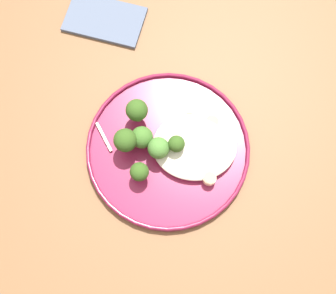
# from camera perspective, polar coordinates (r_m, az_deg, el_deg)

# --- Properties ---
(ground) EXTENTS (6.00, 6.00, 0.00)m
(ground) POSITION_cam_1_polar(r_m,az_deg,el_deg) (1.52, 0.54, -8.63)
(ground) COLOR #665B51
(wooden_dining_table) EXTENTS (1.40, 1.00, 0.74)m
(wooden_dining_table) POSITION_cam_1_polar(r_m,az_deg,el_deg) (0.87, 0.93, -2.83)
(wooden_dining_table) COLOR brown
(wooden_dining_table) RESTS_ON ground
(dinner_plate) EXTENTS (0.29, 0.29, 0.02)m
(dinner_plate) POSITION_cam_1_polar(r_m,az_deg,el_deg) (0.79, -0.00, -0.23)
(dinner_plate) COLOR maroon
(dinner_plate) RESTS_ON wooden_dining_table
(noodle_bed) EXTENTS (0.15, 0.12, 0.02)m
(noodle_bed) POSITION_cam_1_polar(r_m,az_deg,el_deg) (0.78, 3.41, 0.14)
(noodle_bed) COLOR beige
(noodle_bed) RESTS_ON dinner_plate
(seared_scallop_rear_pale) EXTENTS (0.03, 0.03, 0.01)m
(seared_scallop_rear_pale) POSITION_cam_1_polar(r_m,az_deg,el_deg) (0.78, 3.45, 0.13)
(seared_scallop_rear_pale) COLOR beige
(seared_scallop_rear_pale) RESTS_ON dinner_plate
(seared_scallop_half_hidden) EXTENTS (0.03, 0.03, 0.02)m
(seared_scallop_half_hidden) POSITION_cam_1_polar(r_m,az_deg,el_deg) (0.79, 1.40, 1.93)
(seared_scallop_half_hidden) COLOR #E5C689
(seared_scallop_half_hidden) RESTS_ON dinner_plate
(seared_scallop_left_edge) EXTENTS (0.03, 0.03, 0.02)m
(seared_scallop_left_edge) POSITION_cam_1_polar(r_m,az_deg,el_deg) (0.80, 5.63, 3.11)
(seared_scallop_left_edge) COLOR beige
(seared_scallop_left_edge) RESTS_ON dinner_plate
(seared_scallop_front_small) EXTENTS (0.03, 0.03, 0.02)m
(seared_scallop_front_small) POSITION_cam_1_polar(r_m,az_deg,el_deg) (0.77, 2.09, -1.12)
(seared_scallop_front_small) COLOR #DBB77A
(seared_scallop_front_small) RESTS_ON dinner_plate
(seared_scallop_center_golden) EXTENTS (0.02, 0.02, 0.02)m
(seared_scallop_center_golden) POSITION_cam_1_polar(r_m,az_deg,el_deg) (0.77, 5.32, -4.05)
(seared_scallop_center_golden) COLOR beige
(seared_scallop_center_golden) RESTS_ON dinner_plate
(seared_scallop_tilted_round) EXTENTS (0.02, 0.02, 0.01)m
(seared_scallop_tilted_round) POSITION_cam_1_polar(r_m,az_deg,el_deg) (0.80, 2.80, 3.54)
(seared_scallop_tilted_round) COLOR #E5C689
(seared_scallop_tilted_round) RESTS_ON dinner_plate
(broccoli_floret_center_pile) EXTENTS (0.03, 0.03, 0.05)m
(broccoli_floret_center_pile) POSITION_cam_1_polar(r_m,az_deg,el_deg) (0.75, -3.67, -3.21)
(broccoli_floret_center_pile) COLOR #89A356
(broccoli_floret_center_pile) RESTS_ON dinner_plate
(broccoli_floret_tall_stalk) EXTENTS (0.04, 0.04, 0.06)m
(broccoli_floret_tall_stalk) POSITION_cam_1_polar(r_m,az_deg,el_deg) (0.77, -4.00, 4.66)
(broccoli_floret_tall_stalk) COLOR #89A356
(broccoli_floret_tall_stalk) RESTS_ON dinner_plate
(broccoli_floret_split_head) EXTENTS (0.04, 0.04, 0.05)m
(broccoli_floret_split_head) POSITION_cam_1_polar(r_m,az_deg,el_deg) (0.77, -3.35, 1.22)
(broccoli_floret_split_head) COLOR #89A356
(broccoli_floret_split_head) RESTS_ON dinner_plate
(broccoli_floret_rear_charred) EXTENTS (0.04, 0.04, 0.06)m
(broccoli_floret_rear_charred) POSITION_cam_1_polar(r_m,az_deg,el_deg) (0.75, -5.47, 0.81)
(broccoli_floret_rear_charred) COLOR #89A356
(broccoli_floret_rear_charred) RESTS_ON dinner_plate
(broccoli_floret_left_leaning) EXTENTS (0.04, 0.04, 0.05)m
(broccoli_floret_left_leaning) POSITION_cam_1_polar(r_m,az_deg,el_deg) (0.76, -1.21, -0.16)
(broccoli_floret_left_leaning) COLOR #7A994C
(broccoli_floret_left_leaning) RESTS_ON dinner_plate
(broccoli_floret_near_rim) EXTENTS (0.03, 0.03, 0.05)m
(broccoli_floret_near_rim) POSITION_cam_1_polar(r_m,az_deg,el_deg) (0.76, 1.25, 0.31)
(broccoli_floret_near_rim) COLOR #7A994C
(broccoli_floret_near_rim) RESTS_ON dinner_plate
(onion_sliver_curled_piece) EXTENTS (0.03, 0.05, 0.00)m
(onion_sliver_curled_piece) POSITION_cam_1_polar(r_m,az_deg,el_deg) (0.80, -8.18, 1.30)
(onion_sliver_curled_piece) COLOR silver
(onion_sliver_curled_piece) RESTS_ON dinner_plate
(onion_sliver_pale_crescent) EXTENTS (0.04, 0.01, 0.00)m
(onion_sliver_pale_crescent) POSITION_cam_1_polar(r_m,az_deg,el_deg) (0.79, -4.82, 0.34)
(onion_sliver_pale_crescent) COLOR silver
(onion_sliver_pale_crescent) RESTS_ON dinner_plate
(folded_napkin) EXTENTS (0.17, 0.13, 0.01)m
(folded_napkin) POSITION_cam_1_polar(r_m,az_deg,el_deg) (0.91, -8.09, 15.83)
(folded_napkin) COLOR #4C566B
(folded_napkin) RESTS_ON wooden_dining_table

